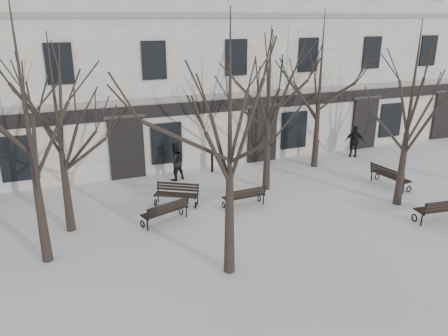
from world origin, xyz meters
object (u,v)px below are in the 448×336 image
bench_3 (177,194)px  tree_0 (25,109)px  bench_4 (244,196)px  tree_1 (230,118)px  bench_2 (442,209)px  tree_2 (412,94)px  bench_5 (389,176)px  bench_1 (165,211)px

bench_3 → tree_0: bearing=-120.6°
bench_4 → tree_0: bearing=8.4°
tree_1 → bench_2: bearing=1.4°
tree_2 → bench_5: tree_2 is taller
tree_1 → bench_2: size_ratio=3.75×
tree_2 → bench_2: tree_2 is taller
tree_0 → bench_5: tree_0 is taller
tree_0 → tree_2: size_ratio=1.08×
tree_2 → bench_1: (-9.23, 1.76, -4.00)m
bench_1 → bench_4: size_ratio=1.08×
tree_2 → bench_2: bearing=-80.7°
tree_1 → tree_2: (8.27, 2.10, -0.20)m
tree_1 → tree_0: bearing=152.4°
bench_2 → tree_1: bearing=8.3°
bench_2 → bench_3: bench_2 is taller
tree_0 → tree_2: tree_0 is taller
bench_4 → bench_5: bench_5 is taller
tree_1 → bench_2: 9.54m
bench_4 → tree_1: bearing=57.8°
bench_1 → bench_5: bench_5 is taller
tree_2 → bench_2: size_ratio=3.59×
tree_2 → bench_4: size_ratio=4.12×
tree_0 → bench_3: bearing=28.4°
tree_0 → tree_1: (5.08, -2.66, -0.14)m
tree_1 → bench_3: (-0.12, 5.34, -4.21)m
tree_1 → bench_4: 6.35m
tree_0 → bench_3: size_ratio=4.27×
tree_1 → bench_5: tree_1 is taller
bench_5 → bench_3: bearing=73.0°
bench_3 → bench_5: size_ratio=0.92×
bench_1 → bench_4: bench_1 is taller
tree_1 → tree_2: size_ratio=1.05×
tree_1 → bench_1: size_ratio=3.98×
bench_4 → bench_2: bearing=145.1°
tree_0 → tree_1: bearing=-27.6°
tree_1 → bench_4: bearing=60.5°
bench_5 → bench_2: bearing=161.5°
tree_1 → bench_3: tree_1 is taller
bench_1 → bench_2: size_ratio=0.94×
bench_3 → bench_2: bearing=0.4°
tree_1 → bench_5: size_ratio=3.84×
bench_2 → bench_5: (0.70, 3.56, -0.01)m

